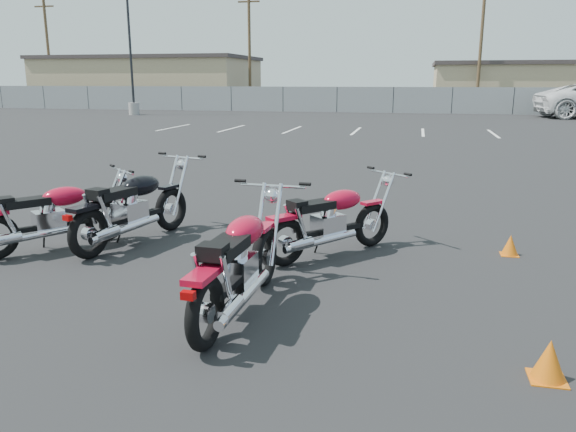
% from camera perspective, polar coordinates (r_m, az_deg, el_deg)
% --- Properties ---
extents(ground, '(120.00, 120.00, 0.00)m').
position_cam_1_polar(ground, '(6.67, -2.84, -6.54)').
color(ground, black).
rests_on(ground, ground).
extents(motorcycle_front_red, '(1.69, 1.93, 1.06)m').
position_cam_1_polar(motorcycle_front_red, '(8.35, -22.85, -0.01)').
color(motorcycle_front_red, black).
rests_on(motorcycle_front_red, ground).
extents(motorcycle_second_black, '(1.15, 2.38, 1.17)m').
position_cam_1_polar(motorcycle_second_black, '(8.29, -15.49, 0.86)').
color(motorcycle_second_black, black).
rests_on(motorcycle_second_black, ground).
extents(motorcycle_third_red, '(1.77, 1.91, 1.07)m').
position_cam_1_polar(motorcycle_third_red, '(7.46, 4.42, -0.45)').
color(motorcycle_third_red, black).
rests_on(motorcycle_third_red, ground).
extents(motorcycle_rear_red, '(0.92, 2.39, 1.17)m').
position_cam_1_polar(motorcycle_rear_red, '(5.61, -4.98, -4.79)').
color(motorcycle_rear_red, black).
rests_on(motorcycle_rear_red, ground).
extents(training_cone_near, '(0.23, 0.23, 0.28)m').
position_cam_1_polar(training_cone_near, '(8.12, 21.64, -2.77)').
color(training_cone_near, orange).
rests_on(training_cone_near, ground).
extents(training_cone_far, '(0.28, 0.28, 0.34)m').
position_cam_1_polar(training_cone_far, '(4.98, 25.00, -13.11)').
color(training_cone_far, orange).
rests_on(training_cone_far, ground).
extents(light_pole_west, '(0.80, 0.70, 9.65)m').
position_cam_1_polar(light_pole_west, '(39.50, -15.56, 13.45)').
color(light_pole_west, '#989490').
rests_on(light_pole_west, ground).
extents(chainlink_fence, '(80.06, 0.06, 1.80)m').
position_cam_1_polar(chainlink_fence, '(41.08, 10.64, 11.51)').
color(chainlink_fence, gray).
rests_on(chainlink_fence, ground).
extents(tan_building_west, '(18.40, 10.40, 4.30)m').
position_cam_1_polar(tan_building_west, '(53.56, -13.83, 13.16)').
color(tan_building_west, tan).
rests_on(tan_building_west, ground).
extents(tan_building_east, '(14.40, 9.40, 3.70)m').
position_cam_1_polar(tan_building_east, '(50.71, 22.76, 12.16)').
color(tan_building_east, tan).
rests_on(tan_building_east, ground).
extents(utility_pole_a, '(1.80, 0.24, 9.00)m').
position_cam_1_polar(utility_pole_a, '(55.12, -23.17, 15.12)').
color(utility_pole_a, '#473521').
rests_on(utility_pole_a, ground).
extents(utility_pole_b, '(1.80, 0.24, 9.00)m').
position_cam_1_polar(utility_pole_b, '(48.08, -3.93, 16.51)').
color(utility_pole_b, '#473521').
rests_on(utility_pole_b, ground).
extents(utility_pole_c, '(1.80, 0.24, 9.00)m').
position_cam_1_polar(utility_pole_c, '(45.29, 18.99, 16.00)').
color(utility_pole_c, '#473521').
rests_on(utility_pole_c, ground).
extents(parking_line_stripes, '(15.12, 4.00, 0.01)m').
position_cam_1_polar(parking_line_stripes, '(26.46, 3.66, 8.68)').
color(parking_line_stripes, silver).
rests_on(parking_line_stripes, ground).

